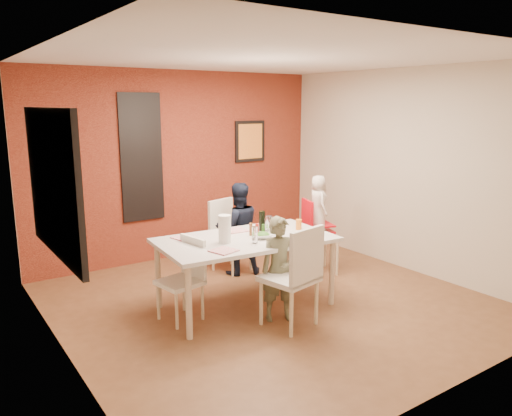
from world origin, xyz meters
TOP-DOWN VIEW (x-y plane):
  - ground at (0.00, 0.00)m, footprint 4.50×4.50m
  - ceiling at (0.00, 0.00)m, footprint 4.50×4.50m
  - wall_back at (0.00, 2.25)m, footprint 4.50×0.02m
  - wall_front at (0.00, -2.25)m, footprint 4.50×0.02m
  - wall_left at (-2.25, 0.00)m, footprint 0.02×4.50m
  - wall_right at (2.25, 0.00)m, footprint 0.02×4.50m
  - brick_accent_wall at (0.00, 2.23)m, footprint 4.50×0.02m
  - picture_window_frame at (-2.22, 0.20)m, footprint 0.05×1.70m
  - picture_window_pane at (-2.21, 0.20)m, footprint 0.02×1.55m
  - glassblock_strip at (-0.60, 2.21)m, footprint 0.55×0.03m
  - glassblock_surround at (-0.60, 2.21)m, footprint 0.60×0.03m
  - art_print_frame at (1.20, 2.21)m, footprint 0.54×0.03m
  - art_print_canvas at (1.20, 2.19)m, footprint 0.44×0.01m
  - dining_table at (-0.29, 0.07)m, footprint 1.97×1.20m
  - chair_near at (-0.18, -0.67)m, footprint 0.58×0.58m
  - chair_far at (0.20, 1.29)m, footprint 0.55×0.55m
  - chair_left at (-0.99, 0.17)m, footprint 0.46×0.46m
  - high_chair at (1.09, 0.50)m, footprint 0.53×0.53m
  - child_near at (-0.20, -0.42)m, footprint 0.47×0.39m
  - child_far at (0.23, 1.05)m, footprint 0.71×0.62m
  - toddler at (1.11, 0.48)m, footprint 0.32×0.41m
  - plate_near_left at (-0.75, -0.22)m, footprint 0.28×0.28m
  - plate_far_mid at (-0.20, 0.40)m, footprint 0.26×0.26m
  - plate_near_right at (0.23, -0.33)m, footprint 0.29×0.29m
  - plate_far_left at (-0.86, 0.46)m, footprint 0.25×0.25m
  - salad_bowl_a at (-0.14, -0.04)m, footprint 0.26×0.26m
  - salad_bowl_b at (0.17, 0.16)m, footprint 0.22×0.22m
  - wine_bottle at (-0.06, 0.09)m, footprint 0.07×0.07m
  - wine_glass_a at (-0.32, -0.15)m, footprint 0.06×0.06m
  - wine_glass_b at (-0.01, 0.03)m, footprint 0.08×0.08m
  - paper_towel_roll at (-0.58, 0.05)m, footprint 0.13×0.13m
  - condiment_red at (-0.18, 0.02)m, footprint 0.04×0.04m
  - condiment_green at (-0.08, 0.04)m, footprint 0.03×0.03m
  - condiment_brown at (-0.19, 0.13)m, footprint 0.04×0.04m
  - sippy_cup at (0.43, 0.04)m, footprint 0.07×0.07m

SIDE VIEW (x-z plane):
  - ground at x=0.00m, z-range 0.00..0.00m
  - chair_left at x=-0.99m, z-range 0.05..0.92m
  - chair_far at x=0.20m, z-range 0.06..1.02m
  - child_near at x=-0.20m, z-range 0.00..1.11m
  - chair_near at x=-0.18m, z-range 0.06..1.12m
  - high_chair at x=1.09m, z-range 0.10..1.10m
  - child_far at x=0.23m, z-range 0.00..1.23m
  - dining_table at x=-0.29m, z-range 0.32..1.11m
  - plate_far_left at x=-0.86m, z-range 0.79..0.80m
  - plate_near_right at x=0.23m, z-range 0.79..0.80m
  - plate_near_left at x=-0.75m, z-range 0.79..0.80m
  - plate_far_mid at x=-0.20m, z-range 0.79..0.80m
  - salad_bowl_b at x=0.17m, z-range 0.79..0.84m
  - salad_bowl_a at x=-0.14m, z-range 0.79..0.84m
  - sippy_cup at x=0.43m, z-range 0.79..0.91m
  - condiment_green at x=-0.08m, z-range 0.79..0.92m
  - condiment_brown at x=-0.19m, z-range 0.79..0.93m
  - condiment_red at x=-0.18m, z-range 0.79..0.94m
  - wine_glass_a at x=-0.32m, z-range 0.79..0.97m
  - wine_glass_b at x=-0.01m, z-range 0.79..1.01m
  - wine_bottle at x=-0.06m, z-range 0.79..1.06m
  - paper_towel_roll at x=-0.58m, z-range 0.79..1.09m
  - toddler at x=1.11m, z-range 0.59..1.32m
  - wall_back at x=0.00m, z-range 0.00..2.70m
  - wall_front at x=0.00m, z-range 0.00..2.70m
  - wall_left at x=-2.25m, z-range 0.00..2.70m
  - wall_right at x=2.25m, z-range 0.00..2.70m
  - brick_accent_wall at x=0.00m, z-range 0.00..2.70m
  - glassblock_strip at x=-0.60m, z-range 0.65..2.35m
  - glassblock_surround at x=-0.60m, z-range 0.62..2.38m
  - picture_window_frame at x=-2.22m, z-range 0.90..2.20m
  - picture_window_pane at x=-2.21m, z-range 0.98..2.12m
  - art_print_frame at x=1.20m, z-range 1.33..1.97m
  - art_print_canvas at x=1.20m, z-range 1.38..1.92m
  - ceiling at x=0.00m, z-range 2.69..2.71m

